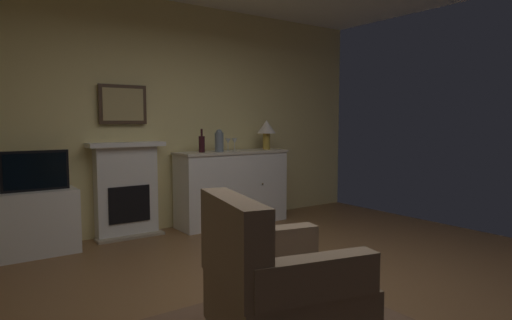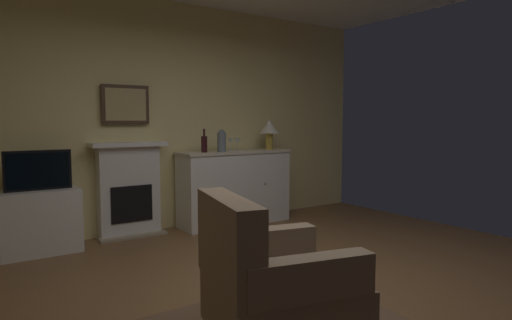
% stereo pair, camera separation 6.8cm
% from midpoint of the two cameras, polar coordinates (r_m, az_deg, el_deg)
% --- Properties ---
extents(ground_plane, '(6.15, 5.37, 0.10)m').
position_cam_midpoint_polar(ground_plane, '(3.54, 5.89, -18.01)').
color(ground_plane, brown).
rests_on(ground_plane, ground).
extents(wall_rear, '(6.15, 0.06, 2.80)m').
position_cam_midpoint_polar(wall_rear, '(5.53, -12.56, 5.60)').
color(wall_rear, '#EAD68C').
rests_on(wall_rear, ground_plane).
extents(fireplace_unit, '(0.87, 0.30, 1.10)m').
position_cam_midpoint_polar(fireplace_unit, '(5.29, -16.92, -3.73)').
color(fireplace_unit, white).
rests_on(fireplace_unit, ground_plane).
extents(framed_picture, '(0.55, 0.04, 0.45)m').
position_cam_midpoint_polar(framed_picture, '(5.28, -17.36, 6.95)').
color(framed_picture, '#473323').
extents(sideboard_cabinet, '(1.50, 0.49, 0.96)m').
position_cam_midpoint_polar(sideboard_cabinet, '(5.71, -3.49, -3.59)').
color(sideboard_cabinet, white).
rests_on(sideboard_cabinet, ground_plane).
extents(table_lamp, '(0.26, 0.26, 0.40)m').
position_cam_midpoint_polar(table_lamp, '(5.96, 1.05, 4.08)').
color(table_lamp, '#B79338').
rests_on(table_lamp, sideboard_cabinet).
extents(wine_bottle, '(0.08, 0.08, 0.29)m').
position_cam_midpoint_polar(wine_bottle, '(5.43, -7.46, 2.13)').
color(wine_bottle, '#331419').
rests_on(wine_bottle, sideboard_cabinet).
extents(wine_glass_left, '(0.07, 0.07, 0.16)m').
position_cam_midpoint_polar(wine_glass_left, '(5.59, -4.03, 2.39)').
color(wine_glass_left, silver).
rests_on(wine_glass_left, sideboard_cabinet).
extents(wine_glass_center, '(0.07, 0.07, 0.16)m').
position_cam_midpoint_polar(wine_glass_center, '(5.66, -3.17, 2.43)').
color(wine_glass_center, silver).
rests_on(wine_glass_center, sideboard_cabinet).
extents(vase_decorative, '(0.11, 0.11, 0.28)m').
position_cam_midpoint_polar(vase_decorative, '(5.49, -5.20, 2.52)').
color(vase_decorative, slate).
rests_on(vase_decorative, sideboard_cabinet).
extents(tv_cabinet, '(0.75, 0.42, 0.65)m').
position_cam_midpoint_polar(tv_cabinet, '(4.95, -27.07, -7.28)').
color(tv_cabinet, white).
rests_on(tv_cabinet, ground_plane).
extents(tv_set, '(0.62, 0.07, 0.40)m').
position_cam_midpoint_polar(tv_set, '(4.85, -27.28, -1.26)').
color(tv_set, black).
rests_on(tv_set, tv_cabinet).
extents(armchair, '(0.96, 0.93, 0.92)m').
position_cam_midpoint_polar(armchair, '(2.63, 1.90, -16.16)').
color(armchair, '#8C7259').
rests_on(armchair, ground_plane).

